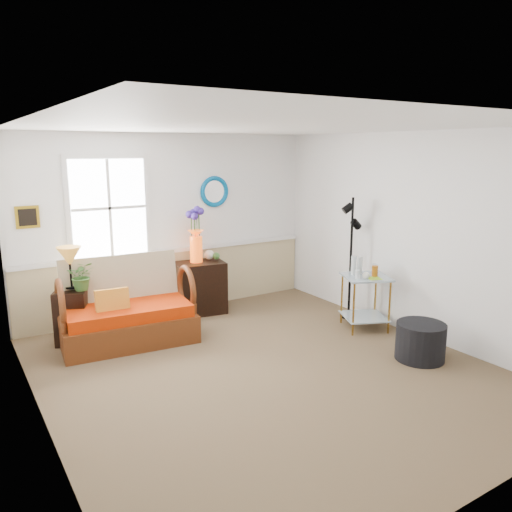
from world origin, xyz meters
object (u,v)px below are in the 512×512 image
floor_lamp (351,258)px  ottoman (420,341)px  lamp_stand (73,316)px  side_table (365,302)px  cabinet (200,288)px  loveseat (127,302)px

floor_lamp → ottoman: size_ratio=3.09×
lamp_stand → side_table: size_ratio=0.93×
side_table → floor_lamp: (0.15, 0.46, 0.50)m
cabinet → ottoman: size_ratio=1.37×
loveseat → floor_lamp: size_ratio=0.93×
floor_lamp → loveseat: bearing=-173.6°
cabinet → side_table: size_ratio=1.05×
floor_lamp → cabinet: bearing=163.4°
loveseat → side_table: bearing=-17.4°
lamp_stand → cabinet: size_ratio=0.89×
floor_lamp → lamp_stand: bearing=-176.5°
lamp_stand → side_table: 3.78m
loveseat → cabinet: bearing=29.3°
loveseat → cabinet: (1.27, 0.54, -0.14)m
cabinet → side_table: 2.38m
lamp_stand → floor_lamp: floor_lamp is taller
loveseat → lamp_stand: bearing=155.4°
loveseat → ottoman: bearing=-35.1°
cabinet → side_table: bearing=-39.1°
cabinet → floor_lamp: 2.23m
lamp_stand → side_table: side_table is taller
side_table → floor_lamp: size_ratio=0.42×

